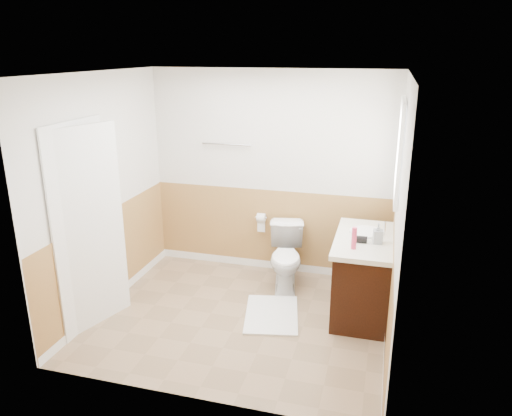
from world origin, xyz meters
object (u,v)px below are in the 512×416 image
(toilet, at_px, (286,257))
(bath_mat, at_px, (272,314))
(vanity_cabinet, at_px, (363,277))
(lotion_bottle, at_px, (354,238))
(soap_dispenser, at_px, (378,234))

(toilet, relative_size, bath_mat, 0.91)
(bath_mat, height_order, vanity_cabinet, vanity_cabinet)
(lotion_bottle, bearing_deg, bath_mat, -178.65)
(lotion_bottle, bearing_deg, toilet, 138.76)
(bath_mat, xyz_separation_m, lotion_bottle, (0.81, 0.02, 0.95))
(bath_mat, height_order, soap_dispenser, soap_dispenser)
(soap_dispenser, bearing_deg, vanity_cabinet, 135.69)
(soap_dispenser, bearing_deg, bath_mat, -167.40)
(toilet, relative_size, vanity_cabinet, 0.67)
(soap_dispenser, bearing_deg, toilet, 154.17)
(bath_mat, height_order, lotion_bottle, lotion_bottle)
(lotion_bottle, distance_m, soap_dispenser, 0.30)
(toilet, height_order, soap_dispenser, soap_dispenser)
(vanity_cabinet, distance_m, lotion_bottle, 0.66)
(toilet, xyz_separation_m, soap_dispenser, (1.03, -0.50, 0.59))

